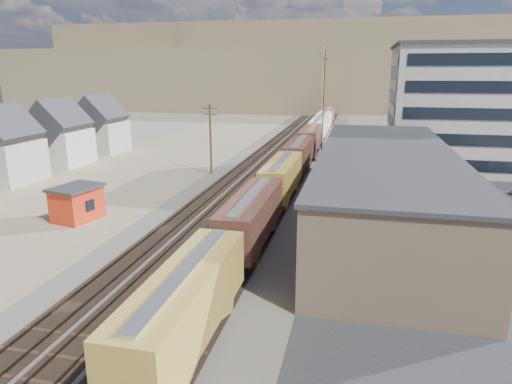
% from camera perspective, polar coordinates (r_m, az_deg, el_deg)
% --- Properties ---
extents(ground, '(300.00, 300.00, 0.00)m').
position_cam_1_polar(ground, '(27.75, -16.42, -17.70)').
color(ground, '#6B6356').
rests_on(ground, ground).
extents(ballast_bed, '(18.00, 200.00, 0.06)m').
position_cam_1_polar(ballast_bed, '(72.66, 2.79, 3.38)').
color(ballast_bed, '#4C4742').
rests_on(ballast_bed, ground).
extents(dirt_yard, '(24.00, 180.00, 0.03)m').
position_cam_1_polar(dirt_yard, '(69.75, -15.12, 2.36)').
color(dirt_yard, '#756C50').
rests_on(dirt_yard, ground).
extents(asphalt_lot, '(26.00, 120.00, 0.04)m').
position_cam_1_polar(asphalt_lot, '(57.87, 22.01, -0.79)').
color(asphalt_lot, '#232326').
rests_on(asphalt_lot, ground).
extents(rail_tracks, '(11.40, 200.00, 0.24)m').
position_cam_1_polar(rail_tracks, '(72.73, 2.36, 3.46)').
color(rail_tracks, black).
rests_on(rail_tracks, ground).
extents(freight_train, '(3.00, 119.74, 4.46)m').
position_cam_1_polar(freight_train, '(74.89, 6.14, 5.81)').
color(freight_train, black).
rests_on(freight_train, ground).
extents(warehouse, '(12.40, 40.40, 7.25)m').
position_cam_1_polar(warehouse, '(46.53, 15.77, 0.71)').
color(warehouse, tan).
rests_on(warehouse, ground).
extents(office_tower, '(22.60, 18.60, 18.45)m').
position_cam_1_polar(office_tower, '(76.89, 24.87, 9.62)').
color(office_tower, '#9E998E').
rests_on(office_tower, ground).
extents(utility_pole_north, '(2.20, 0.32, 10.00)m').
position_cam_1_polar(utility_pole_north, '(66.13, -5.70, 6.79)').
color(utility_pole_north, '#382619').
rests_on(utility_pole_north, ground).
extents(radio_mast, '(1.20, 0.16, 18.00)m').
position_cam_1_polar(radio_mast, '(80.54, 8.42, 10.92)').
color(radio_mast, black).
rests_on(radio_mast, ground).
extents(hills_north, '(265.00, 80.00, 32.00)m').
position_cam_1_polar(hills_north, '(188.41, 9.35, 14.69)').
color(hills_north, brown).
rests_on(hills_north, ground).
extents(maintenance_shed, '(4.56, 5.42, 3.52)m').
position_cam_1_polar(maintenance_shed, '(49.15, -21.45, -1.26)').
color(maintenance_shed, red).
rests_on(maintenance_shed, ground).
extents(parked_car_blue, '(6.07, 5.22, 1.55)m').
position_cam_1_polar(parked_car_blue, '(74.97, 21.64, 3.27)').
color(parked_car_blue, navy).
rests_on(parked_car_blue, ground).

